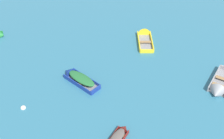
# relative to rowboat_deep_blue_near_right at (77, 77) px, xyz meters

# --- Properties ---
(rowboat_deep_blue_near_right) EXTENTS (3.79, 4.09, 1.22)m
(rowboat_deep_blue_near_right) POSITION_rel_rowboat_deep_blue_near_right_xyz_m (0.00, 0.00, 0.00)
(rowboat_deep_blue_near_right) COLOR gray
(rowboat_deep_blue_near_right) RESTS_ON ground_plane
(rowboat_yellow_midfield_left) EXTENTS (2.11, 4.75, 1.45)m
(rowboat_yellow_midfield_left) POSITION_rel_rowboat_deep_blue_near_right_xyz_m (8.19, 6.87, -0.16)
(rowboat_yellow_midfield_left) COLOR gray
(rowboat_yellow_midfield_left) RESTS_ON ground_plane
(rowboat_maroon_far_left) EXTENTS (2.39, 2.75, 0.85)m
(rowboat_maroon_far_left) POSITION_rel_rowboat_deep_blue_near_right_xyz_m (3.06, -7.31, -0.11)
(rowboat_maroon_far_left) COLOR gray
(rowboat_maroon_far_left) RESTS_ON ground_plane
(rowboat_grey_foreground_center) EXTENTS (4.16, 4.57, 1.53)m
(rowboat_grey_foreground_center) POSITION_rel_rowboat_deep_blue_near_right_xyz_m (13.07, -3.12, -0.12)
(rowboat_grey_foreground_center) COLOR gray
(rowboat_grey_foreground_center) RESTS_ON ground_plane
(mooring_buoy_midfield) EXTENTS (0.46, 0.46, 0.46)m
(mooring_buoy_midfield) POSITION_rel_rowboat_deep_blue_near_right_xyz_m (-4.76, -3.17, -0.36)
(mooring_buoy_midfield) COLOR silver
(mooring_buoy_midfield) RESTS_ON ground_plane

